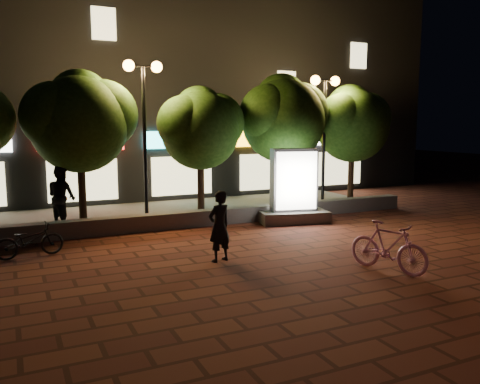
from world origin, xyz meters
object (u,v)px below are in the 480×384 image
tree_mid (201,125)px  scooter_pink (388,247)px  tree_right (284,116)px  ad_kiosk (294,193)px  street_lamp_left (144,100)px  rider (219,226)px  tree_far_right (353,121)px  street_lamp_right (325,107)px  scooter_parked (29,240)px  pedestrian (62,197)px  tree_left (80,118)px

tree_mid → scooter_pink: (1.45, -7.85, -2.66)m
tree_right → ad_kiosk: bearing=-111.7°
ad_kiosk → street_lamp_left: bearing=156.2°
tree_right → street_lamp_left: street_lamp_left is taller
tree_right → rider: bearing=-131.9°
tree_far_right → rider: bearing=-145.9°
ad_kiosk → tree_right: bearing=68.3°
tree_right → scooter_pink: 8.61m
tree_far_right → rider: (-8.15, -5.53, -2.51)m
street_lamp_right → rider: bearing=-141.4°
tree_right → ad_kiosk: (-0.89, -2.23, -2.57)m
rider → tree_mid: bearing=-124.5°
rider → scooter_parked: rider is taller
tree_right → rider: 7.90m
street_lamp_left → scooter_pink: (3.50, -7.59, -3.47)m
tree_right → pedestrian: 8.39m
tree_left → pedestrian: bearing=-154.5°
street_lamp_right → rider: size_ratio=2.90×
street_lamp_left → pedestrian: street_lamp_left is taller
tree_left → tree_right: 7.30m
tree_far_right → tree_right: bearing=180.0°
tree_right → tree_far_right: size_ratio=1.06×
street_lamp_right → tree_left: bearing=178.3°
street_lamp_right → scooter_pink: (-3.50, -7.59, -3.33)m
tree_left → rider: (2.35, -5.53, -2.59)m
street_lamp_right → scooter_pink: street_lamp_right is taller
tree_left → street_lamp_left: (1.95, -0.26, 0.58)m
tree_left → scooter_pink: bearing=-55.2°
tree_right → ad_kiosk: tree_right is taller
scooter_parked → rider: bearing=-128.2°
tree_left → street_lamp_right: size_ratio=0.98×
street_lamp_right → ad_kiosk: size_ratio=2.02×
tree_far_right → ad_kiosk: size_ratio=1.93×
ad_kiosk → scooter_pink: ad_kiosk is taller
tree_left → scooter_pink: tree_left is taller
tree_mid → street_lamp_left: (-2.05, -0.26, 0.81)m
tree_right → scooter_pink: (-1.85, -7.85, -3.01)m
street_lamp_right → tree_far_right: bearing=9.6°
tree_right → rider: (-4.95, -5.53, -2.71)m
street_lamp_left → scooter_parked: street_lamp_left is taller
pedestrian → scooter_parked: bearing=129.8°
pedestrian → scooter_pink: bearing=-170.7°
tree_far_right → street_lamp_left: (-8.55, -0.26, 0.66)m
tree_mid → street_lamp_right: bearing=-3.0°
tree_mid → ad_kiosk: size_ratio=1.83×
scooter_pink → scooter_parked: (-7.20, 4.67, -0.14)m
tree_mid → tree_far_right: bearing=0.0°
tree_far_right → street_lamp_left: 8.58m
tree_left → street_lamp_right: (8.95, -0.26, 0.45)m
tree_mid → rider: size_ratio=2.62×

